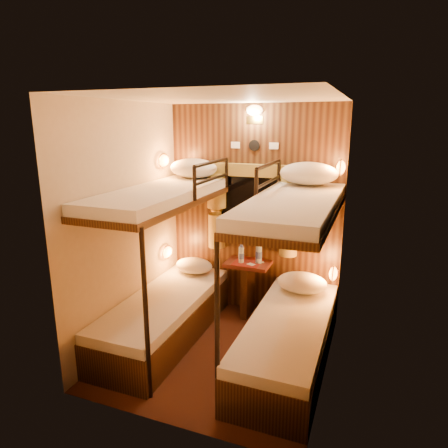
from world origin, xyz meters
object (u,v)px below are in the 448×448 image
at_px(bunk_left, 164,287).
at_px(table, 248,281).
at_px(bottle_left, 241,255).
at_px(bottle_right, 259,254).
at_px(bunk_right, 289,307).

bearing_deg(bunk_left, table, 50.33).
xyz_separation_m(table, bottle_left, (-0.06, -0.05, 0.33)).
distance_m(bunk_left, table, 1.02).
xyz_separation_m(bunk_left, bottle_right, (0.77, 0.80, 0.20)).
distance_m(table, bottle_right, 0.37).
distance_m(table, bottle_left, 0.34).
distance_m(bunk_left, bunk_right, 1.30).
bearing_deg(bottle_right, bunk_right, -56.53).
xyz_separation_m(bottle_left, bottle_right, (0.19, 0.06, 0.02)).
bearing_deg(bunk_right, table, 129.67).
distance_m(bunk_right, bottle_right, 0.98).
distance_m(bunk_left, bottle_left, 0.95).
relative_size(bunk_right, table, 2.90).
distance_m(bottle_left, bottle_right, 0.20).
relative_size(bottle_left, bottle_right, 0.84).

